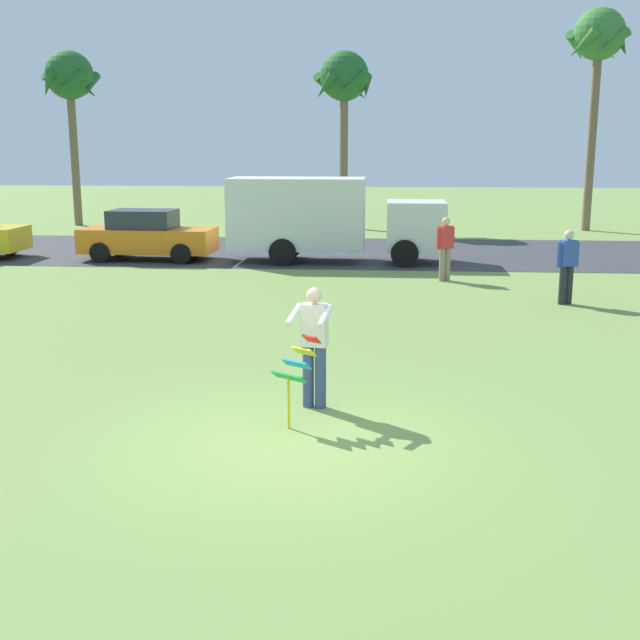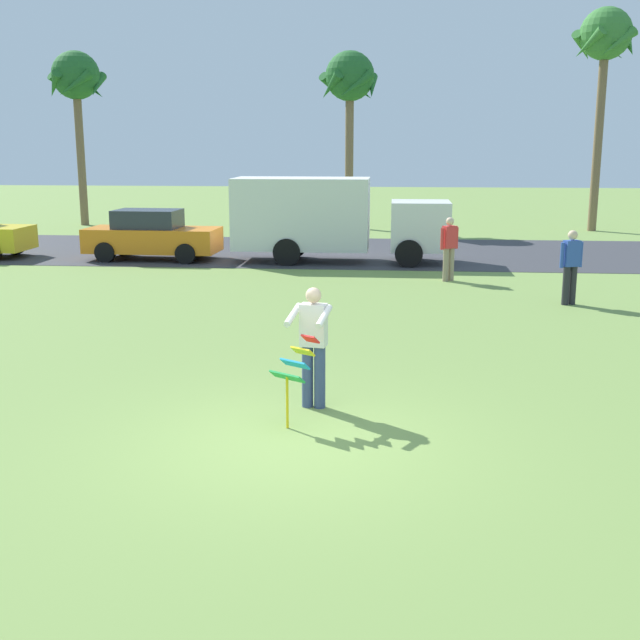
% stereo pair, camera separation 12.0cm
% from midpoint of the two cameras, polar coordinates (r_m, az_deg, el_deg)
% --- Properties ---
extents(ground_plane, '(120.00, 120.00, 0.00)m').
position_cam_midpoint_polar(ground_plane, '(10.16, -2.15, -8.76)').
color(ground_plane, olive).
extents(road_strip, '(120.00, 8.00, 0.01)m').
position_cam_midpoint_polar(road_strip, '(27.72, 2.22, 4.86)').
color(road_strip, '#38383D').
rests_on(road_strip, ground).
extents(person_kite_flyer, '(0.63, 0.72, 1.73)m').
position_cam_midpoint_polar(person_kite_flyer, '(11.20, -0.74, -1.62)').
color(person_kite_flyer, '#384772').
rests_on(person_kite_flyer, ground).
extents(kite_held, '(0.65, 0.73, 1.18)m').
position_cam_midpoint_polar(kite_held, '(10.55, -2.02, -3.38)').
color(kite_held, red).
rests_on(kite_held, ground).
extents(parked_car_orange, '(4.26, 1.96, 1.60)m').
position_cam_midpoint_polar(parked_car_orange, '(26.35, -12.31, 5.87)').
color(parked_car_orange, orange).
rests_on(parked_car_orange, ground).
extents(parked_truck_white_box, '(6.70, 2.13, 2.62)m').
position_cam_midpoint_polar(parked_truck_white_box, '(25.23, 0.13, 7.33)').
color(parked_truck_white_box, silver).
rests_on(parked_truck_white_box, ground).
extents(palm_tree_left_near, '(2.58, 2.71, 7.65)m').
position_cam_midpoint_polar(palm_tree_left_near, '(38.41, -17.47, 15.84)').
color(palm_tree_left_near, brown).
rests_on(palm_tree_left_near, ground).
extents(palm_tree_right_near, '(2.58, 2.71, 7.52)m').
position_cam_midpoint_polar(palm_tree_right_near, '(35.70, 1.63, 16.49)').
color(palm_tree_right_near, brown).
rests_on(palm_tree_right_near, ground).
extents(palm_tree_centre_far, '(2.58, 2.71, 9.07)m').
position_cam_midpoint_polar(palm_tree_centre_far, '(36.47, 19.11, 18.03)').
color(palm_tree_centre_far, brown).
rests_on(palm_tree_centre_far, ground).
extents(person_walker_near, '(0.54, 0.33, 1.73)m').
position_cam_midpoint_polar(person_walker_near, '(19.39, 17.00, 3.80)').
color(person_walker_near, '#26262B').
rests_on(person_walker_near, ground).
extents(person_walker_far, '(0.49, 0.38, 1.73)m').
position_cam_midpoint_polar(person_walker_far, '(22.01, 8.75, 5.17)').
color(person_walker_far, gray).
rests_on(person_walker_far, ground).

